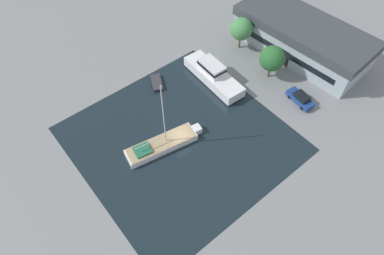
{
  "coord_description": "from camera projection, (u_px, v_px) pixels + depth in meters",
  "views": [
    {
      "loc": [
        23.81,
        -17.39,
        40.83
      ],
      "look_at": [
        0.0,
        2.14,
        1.0
      ],
      "focal_mm": 32.0,
      "sensor_mm": 36.0,
      "label": 1
    }
  ],
  "objects": [
    {
      "name": "ground_plane",
      "position": [
        181.0,
        139.0,
        50.31
      ],
      "size": [
        440.0,
        440.0,
        0.0
      ],
      "primitive_type": "plane",
      "color": "gray"
    },
    {
      "name": "quay_tree_near_building",
      "position": [
        272.0,
        59.0,
        55.33
      ],
      "size": [
        4.2,
        4.2,
        6.01
      ],
      "color": "brown",
      "rests_on": "ground"
    },
    {
      "name": "water_canal",
      "position": [
        181.0,
        139.0,
        50.31
      ],
      "size": [
        28.52,
        28.49,
        0.01
      ],
      "primitive_type": "cube",
      "color": "black",
      "rests_on": "ground"
    },
    {
      "name": "quay_tree_by_water",
      "position": [
        241.0,
        29.0,
        59.91
      ],
      "size": [
        3.99,
        3.99,
        6.02
      ],
      "color": "brown",
      "rests_on": "ground"
    },
    {
      "name": "sailboat_moored",
      "position": [
        162.0,
        144.0,
        48.99
      ],
      "size": [
        4.71,
        11.81,
        12.15
      ],
      "rotation": [
        0.0,
        0.0,
        -0.18
      ],
      "color": "white",
      "rests_on": "water_canal"
    },
    {
      "name": "motor_cruiser",
      "position": [
        213.0,
        75.0,
        56.74
      ],
      "size": [
        12.23,
        4.21,
        3.5
      ],
      "rotation": [
        0.0,
        0.0,
        1.52
      ],
      "color": "white",
      "rests_on": "water_canal"
    },
    {
      "name": "parked_car",
      "position": [
        300.0,
        98.0,
        54.11
      ],
      "size": [
        4.88,
        2.41,
        1.71
      ],
      "rotation": [
        0.0,
        0.0,
        1.44
      ],
      "color": "navy",
      "rests_on": "ground"
    },
    {
      "name": "small_dinghy",
      "position": [
        157.0,
        83.0,
        57.05
      ],
      "size": [
        4.09,
        3.11,
        0.54
      ],
      "rotation": [
        0.0,
        0.0,
        4.26
      ],
      "color": "#23282D",
      "rests_on": "water_canal"
    },
    {
      "name": "warehouse_building",
      "position": [
        302.0,
        38.0,
        59.98
      ],
      "size": [
        24.74,
        11.88,
        6.01
      ],
      "rotation": [
        0.0,
        0.0,
        0.07
      ],
      "color": "#99A8B2",
      "rests_on": "ground"
    }
  ]
}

